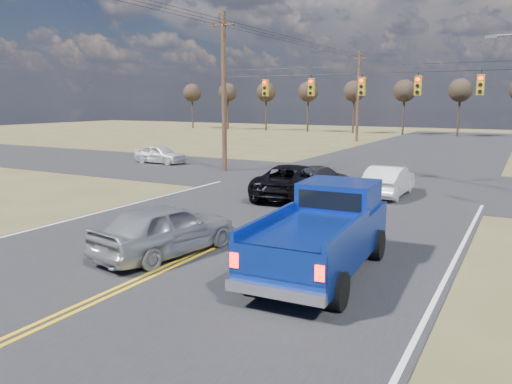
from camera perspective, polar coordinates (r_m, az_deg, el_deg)
The scene contains 12 objects.
ground at distance 13.37m, azimuth -12.44°, elevation -9.58°, with size 160.00×160.00×0.00m, color brown.
road_main at distance 21.60m, azimuth 5.27°, elevation -1.73°, with size 14.00×120.00×0.02m, color #28282B.
road_cross at distance 28.99m, azimuth 11.62°, elevation 1.19°, with size 120.00×12.00×0.02m, color #28282B.
signal_gantry at distance 28.30m, azimuth 12.85°, elevation 11.23°, with size 19.60×4.83×10.00m.
utility_poles at distance 27.69m, azimuth 11.39°, elevation 11.64°, with size 19.60×58.32×10.00m.
treeline at distance 37.32m, azimuth 16.15°, elevation 11.79°, with size 87.00×117.80×7.40m.
pickup_truck at distance 13.26m, azimuth 7.71°, elevation -4.61°, with size 2.68×6.16×2.27m.
silver_suv at distance 15.01m, azimuth -10.26°, elevation -4.14°, with size 1.87×4.65×1.58m, color #94979C.
black_suv at distance 23.63m, azimuth 4.19°, elevation 1.28°, with size 2.62×5.69×1.58m, color black.
white_car_queue at distance 24.74m, azimuth 14.93°, elevation 1.24°, with size 1.57×4.49×1.48m, color white.
dgrey_car_queue at distance 25.21m, azimuth 7.07°, elevation 1.52°, with size 1.88×4.63×1.34m, color #333438.
cross_car_west at distance 37.22m, azimuth -10.92°, elevation 4.26°, with size 4.01×1.62×1.37m, color silver.
Camera 1 is at (8.41, -9.38, 4.50)m, focal length 35.00 mm.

